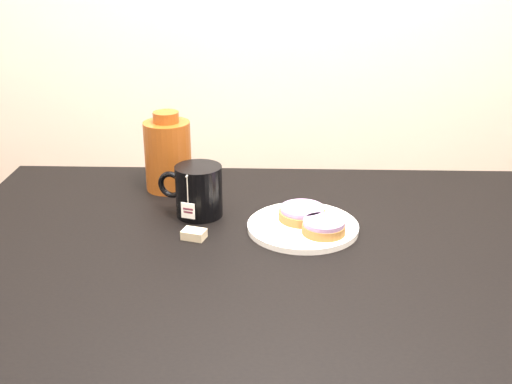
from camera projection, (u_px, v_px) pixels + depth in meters
table at (293, 287)px, 1.25m from camera, size 1.40×0.90×0.75m
plate at (303, 226)px, 1.30m from camera, size 0.23×0.23×0.02m
bagel_back at (302, 213)px, 1.32m from camera, size 0.10×0.10×0.03m
bagel_front at (324, 227)px, 1.26m from camera, size 0.11×0.11×0.03m
mug at (198, 191)px, 1.35m from camera, size 0.16×0.12×0.11m
teabag_pouch at (194, 234)px, 1.26m from camera, size 0.05×0.04×0.02m
bagel_package at (168, 154)px, 1.48m from camera, size 0.13×0.13×0.19m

